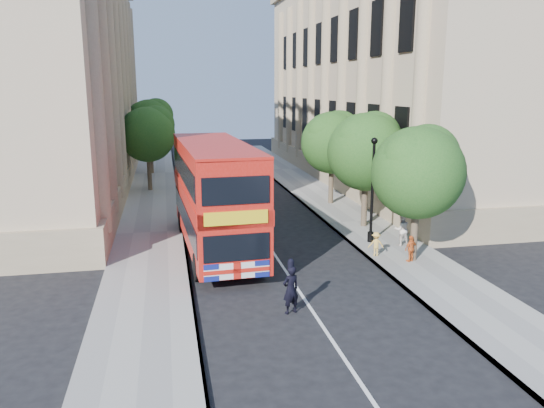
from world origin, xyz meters
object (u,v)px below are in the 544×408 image
woman_pedestrian (402,229)px  box_van (220,203)px  double_decker_bus (215,193)px  lamp_post (372,194)px  police_constable (291,290)px

woman_pedestrian → box_van: bearing=-28.2°
double_decker_bus → box_van: double_decker_bus is taller
lamp_post → double_decker_bus: (-7.60, 0.48, 0.27)m
double_decker_bus → woman_pedestrian: size_ratio=7.04×
box_van → double_decker_bus: bearing=-101.6°
lamp_post → woman_pedestrian: (1.24, -0.83, -1.61)m
box_van → woman_pedestrian: size_ratio=3.36×
double_decker_bus → lamp_post: bearing=-6.5°
double_decker_bus → woman_pedestrian: double_decker_bus is taller
box_van → police_constable: (1.20, -11.59, -0.59)m
double_decker_bus → police_constable: size_ratio=6.44×
lamp_post → police_constable: 9.38m
lamp_post → police_constable: size_ratio=3.02×
box_van → woman_pedestrian: (8.23, -5.22, -0.54)m
lamp_post → police_constable: lamp_post is taller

